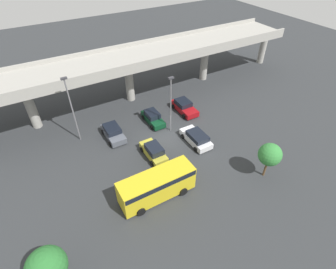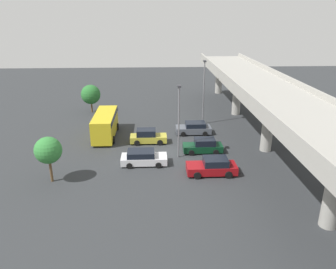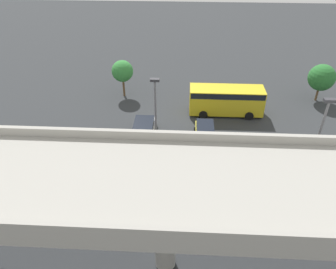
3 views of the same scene
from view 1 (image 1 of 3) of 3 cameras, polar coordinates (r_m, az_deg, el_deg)
ground_plane at (r=33.84m, az=-0.29°, el=-0.97°), size 119.41×119.41×0.00m
highway_overpass at (r=39.32m, az=-8.84°, el=15.29°), size 56.96×7.28×7.51m
parked_car_0 at (r=34.45m, az=-11.87°, el=0.45°), size 2.21×4.43×1.52m
parked_car_1 at (r=30.97m, az=-3.14°, el=-3.69°), size 1.99×4.32×1.69m
parked_car_2 at (r=36.36m, az=-3.32°, el=3.68°), size 1.98×4.33×1.59m
parked_car_3 at (r=33.09m, az=6.18°, el=-0.72°), size 2.26×4.67×1.48m
parked_car_4 at (r=38.60m, az=3.52°, el=6.05°), size 2.24×4.78×1.63m
shuttle_bus at (r=26.25m, az=-2.46°, el=-10.77°), size 7.70×2.72×2.94m
lamp_post_near_aisle at (r=32.59m, az=0.60°, el=7.30°), size 0.70×0.35×7.84m
lamp_post_mid_lot at (r=32.78m, az=-20.28°, el=5.81°), size 0.70×0.35×8.73m
tree_front_left at (r=22.53m, az=-24.93°, el=-24.69°), size 2.94×2.94×4.30m
tree_front_centre at (r=29.14m, az=21.31°, el=-4.11°), size 2.44×2.44×4.33m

